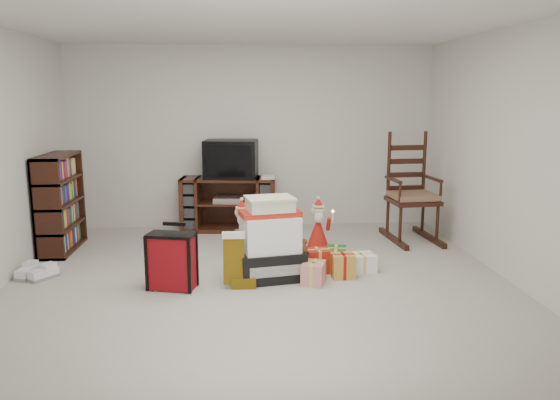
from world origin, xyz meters
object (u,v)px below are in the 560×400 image
object	(u,v)px
rocking_chair	(411,202)
gift_cluster	(335,261)
mrs_claus_figurine	(242,234)
sneaker_pair	(36,273)
tv_stand	(229,204)
bookshelf	(60,205)
santa_figurine	(318,231)
red_suitcase	(172,261)
gift_pile	(270,244)
crt_television	(231,159)
teddy_bear	(298,261)

from	to	relation	value
rocking_chair	gift_cluster	distance (m)	1.81
mrs_claus_figurine	sneaker_pair	world-z (taller)	mrs_claus_figurine
sneaker_pair	gift_cluster	xyz separation A→B (m)	(3.07, -0.08, 0.08)
sneaker_pair	gift_cluster	world-z (taller)	gift_cluster
tv_stand	mrs_claus_figurine	world-z (taller)	tv_stand
tv_stand	bookshelf	bearing A→B (deg)	-152.31
bookshelf	santa_figurine	xyz separation A→B (m)	(3.05, -0.28, -0.31)
gift_cluster	red_suitcase	bearing A→B (deg)	-168.56
bookshelf	rocking_chair	xyz separation A→B (m)	(4.32, 0.18, -0.07)
gift_cluster	sneaker_pair	bearing A→B (deg)	178.45
gift_pile	mrs_claus_figurine	world-z (taller)	gift_pile
sneaker_pair	tv_stand	bearing A→B (deg)	64.82
sneaker_pair	crt_television	size ratio (longest dim) A/B	0.56
rocking_chair	mrs_claus_figurine	xyz separation A→B (m)	(-2.16, -0.58, -0.23)
bookshelf	rocking_chair	bearing A→B (deg)	2.43
rocking_chair	gift_pile	bearing A→B (deg)	-148.39
rocking_chair	gift_cluster	xyz separation A→B (m)	(-1.20, -1.31, -0.36)
gift_cluster	teddy_bear	bearing A→B (deg)	-168.69
rocking_chair	gift_cluster	world-z (taller)	rocking_chair
bookshelf	rocking_chair	world-z (taller)	rocking_chair
teddy_bear	santa_figurine	bearing A→B (deg)	70.17
rocking_chair	sneaker_pair	world-z (taller)	rocking_chair
santa_figurine	gift_pile	bearing A→B (deg)	-123.56
teddy_bear	bookshelf	bearing A→B (deg)	156.08
mrs_claus_figurine	crt_television	distance (m)	1.43
rocking_chair	sneaker_pair	bearing A→B (deg)	-168.96
mrs_claus_figurine	sneaker_pair	size ratio (longest dim) A/B	1.58
gift_pile	teddy_bear	distance (m)	0.34
tv_stand	rocking_chair	world-z (taller)	rocking_chair
gift_pile	rocking_chair	bearing A→B (deg)	25.24
red_suitcase	crt_television	bearing A→B (deg)	90.27
gift_pile	red_suitcase	world-z (taller)	gift_pile
teddy_bear	santa_figurine	size ratio (longest dim) A/B	0.61
gift_pile	sneaker_pair	distance (m)	2.41
santa_figurine	crt_television	xyz separation A→B (m)	(-1.03, 1.10, 0.74)
tv_stand	mrs_claus_figurine	xyz separation A→B (m)	(0.18, -1.22, -0.11)
bookshelf	gift_cluster	bearing A→B (deg)	-19.86
tv_stand	red_suitcase	world-z (taller)	tv_stand
tv_stand	gift_pile	size ratio (longest dim) A/B	1.60
gift_pile	sneaker_pair	bearing A→B (deg)	164.47
teddy_bear	crt_television	world-z (taller)	crt_television
sneaker_pair	gift_pile	bearing A→B (deg)	16.65
tv_stand	santa_figurine	size ratio (longest dim) A/B	2.03
red_suitcase	mrs_claus_figurine	bearing A→B (deg)	71.04
rocking_chair	teddy_bear	distance (m)	2.14
rocking_chair	mrs_claus_figurine	distance (m)	2.25
gift_pile	gift_cluster	world-z (taller)	gift_pile
rocking_chair	sneaker_pair	size ratio (longest dim) A/B	3.37
gift_cluster	gift_pile	bearing A→B (deg)	-172.41
gift_pile	sneaker_pair	size ratio (longest dim) A/B	1.94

